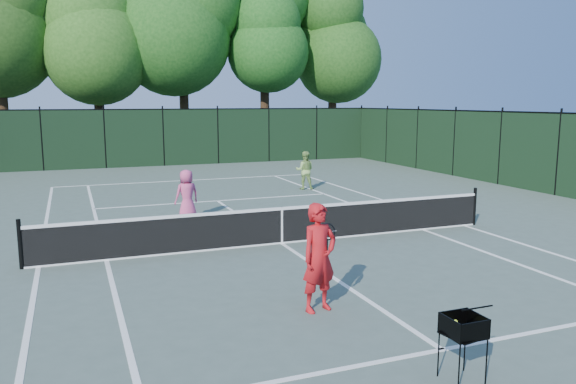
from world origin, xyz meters
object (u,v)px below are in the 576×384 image
object	(u,v)px
player_pink	(187,195)
loose_ball_midcourt	(324,281)
coach	(319,257)
ball_hopper	(464,326)
player_green	(305,170)

from	to	relation	value
player_pink	loose_ball_midcourt	xyz separation A→B (m)	(1.30, -6.79, -0.71)
loose_ball_midcourt	coach	bearing A→B (deg)	-118.57
coach	ball_hopper	distance (m)	2.92
player_green	ball_hopper	xyz separation A→B (m)	(-4.21, -14.94, -0.04)
ball_hopper	loose_ball_midcourt	size ratio (longest dim) A/B	12.56
coach	loose_ball_midcourt	distance (m)	1.71
loose_ball_midcourt	player_pink	bearing A→B (deg)	100.85
player_pink	ball_hopper	bearing A→B (deg)	82.99
player_green	coach	bearing A→B (deg)	91.41
player_pink	coach	bearing A→B (deg)	80.60
player_pink	loose_ball_midcourt	distance (m)	6.95
coach	player_green	xyz separation A→B (m)	(4.88, 12.11, -0.16)
ball_hopper	loose_ball_midcourt	xyz separation A→B (m)	(0.03, 4.13, -0.68)
coach	ball_hopper	bearing A→B (deg)	-90.23
player_green	ball_hopper	distance (m)	15.52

